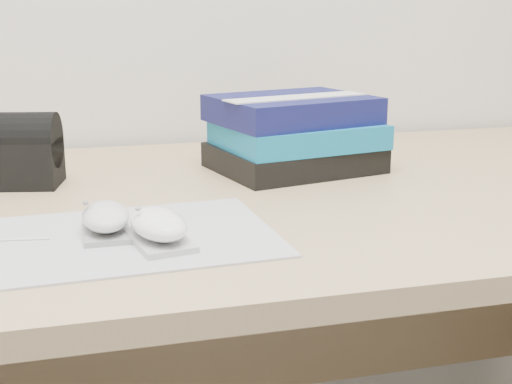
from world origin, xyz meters
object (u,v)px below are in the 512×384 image
object	(u,v)px
desk	(245,319)
book_stack	(294,134)
mouse_front	(159,226)
pouch	(17,151)
mouse_rear	(106,219)

from	to	relation	value
desk	book_stack	world-z (taller)	book_stack
mouse_front	pouch	world-z (taller)	pouch
book_stack	pouch	bearing A→B (deg)	179.22
mouse_rear	pouch	world-z (taller)	pouch
pouch	desk	bearing A→B (deg)	-10.12
mouse_rear	book_stack	distance (m)	0.43
desk	mouse_rear	size ratio (longest dim) A/B	15.90
desk	mouse_front	xyz separation A→B (m)	(-0.17, -0.27, 0.26)
mouse_rear	pouch	bearing A→B (deg)	111.51
book_stack	mouse_front	bearing A→B (deg)	-129.40
mouse_front	pouch	xyz separation A→B (m)	(-0.17, 0.33, 0.03)
book_stack	pouch	size ratio (longest dim) A/B	2.07
mouse_rear	mouse_front	bearing A→B (deg)	-41.90
desk	mouse_front	distance (m)	0.41
desk	pouch	size ratio (longest dim) A/B	11.57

